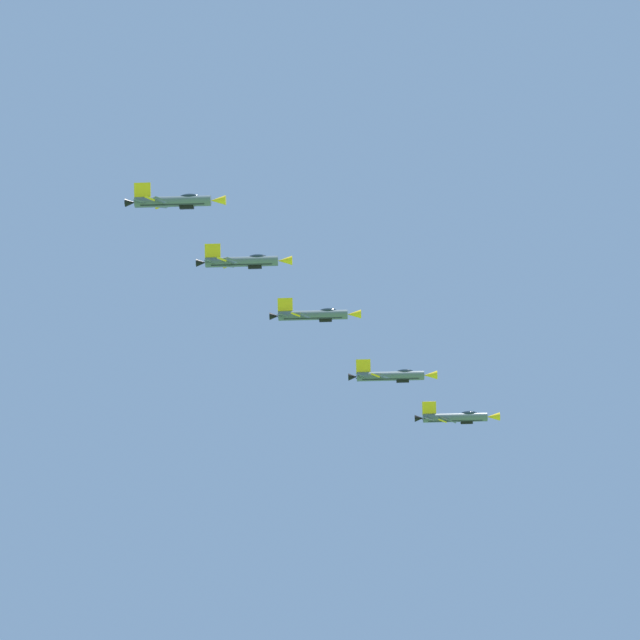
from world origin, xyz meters
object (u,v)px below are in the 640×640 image
at_px(fighter_jet_right_wing, 315,315).
at_px(fighter_jet_left_outer, 243,262).
at_px(fighter_jet_left_wing, 392,376).
at_px(fighter_jet_lead, 457,417).
at_px(fighter_jet_right_outer, 175,201).

distance_m(fighter_jet_right_wing, fighter_jet_left_outer, 17.16).
bearing_deg(fighter_jet_left_wing, fighter_jet_lead, 135.59).
bearing_deg(fighter_jet_right_wing, fighter_jet_left_wing, 132.90).
distance_m(fighter_jet_lead, fighter_jet_left_outer, 53.12).
relative_size(fighter_jet_left_wing, fighter_jet_left_outer, 1.00).
bearing_deg(fighter_jet_lead, fighter_jet_right_outer, -43.08).
bearing_deg(fighter_jet_left_outer, fighter_jet_lead, 135.55).
bearing_deg(fighter_jet_left_wing, fighter_jet_right_outer, -42.63).
bearing_deg(fighter_jet_right_outer, fighter_jet_lead, 136.92).
relative_size(fighter_jet_lead, fighter_jet_right_wing, 1.00).
bearing_deg(fighter_jet_right_wing, fighter_jet_left_outer, -41.65).
distance_m(fighter_jet_left_outer, fighter_jet_right_outer, 15.94).
xyz_separation_m(fighter_jet_left_wing, fighter_jet_right_outer, (-30.71, -41.04, -0.47)).
height_order(fighter_jet_left_wing, fighter_jet_left_outer, fighter_jet_left_outer).
xyz_separation_m(fighter_jet_lead, fighter_jet_right_outer, (-41.75, -54.86, -2.81)).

